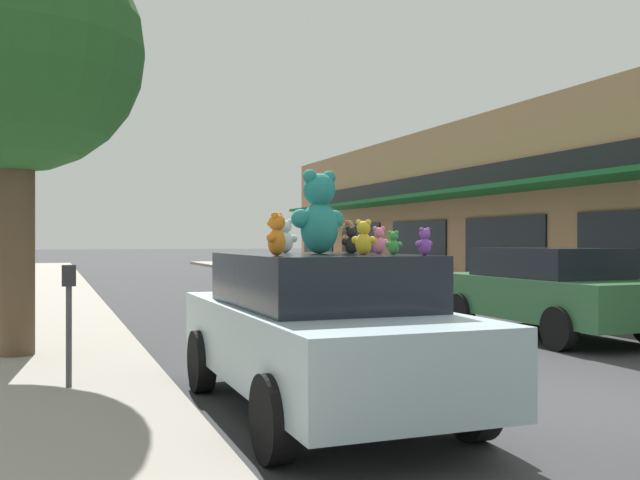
# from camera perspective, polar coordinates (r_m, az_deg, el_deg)

# --- Properties ---
(ground_plane) EXTENTS (260.00, 260.00, 0.00)m
(ground_plane) POSITION_cam_1_polar(r_m,az_deg,el_deg) (7.97, 21.77, -12.27)
(ground_plane) COLOR #333335
(plush_art_car) EXTENTS (1.96, 4.41, 1.56)m
(plush_art_car) POSITION_cam_1_polar(r_m,az_deg,el_deg) (7.02, -0.15, -7.08)
(plush_art_car) COLOR #ADC6D1
(plush_art_car) RESTS_ON ground_plane
(teddy_bear_giant) EXTENTS (0.64, 0.43, 0.84)m
(teddy_bear_giant) POSITION_cam_1_polar(r_m,az_deg,el_deg) (7.15, -0.07, 2.13)
(teddy_bear_giant) COLOR teal
(teddy_bear_giant) RESTS_ON plush_art_car
(teddy_bear_pink) EXTENTS (0.21, 0.15, 0.27)m
(teddy_bear_pink) POSITION_cam_1_polar(r_m,az_deg,el_deg) (7.12, 4.74, -0.04)
(teddy_bear_pink) COLOR pink
(teddy_bear_pink) RESTS_ON plush_art_car
(teddy_bear_green) EXTENTS (0.16, 0.15, 0.23)m
(teddy_bear_green) POSITION_cam_1_polar(r_m,az_deg,el_deg) (6.84, 5.90, -0.23)
(teddy_bear_green) COLOR green
(teddy_bear_green) RESTS_ON plush_art_car
(teddy_bear_orange) EXTENTS (0.25, 0.27, 0.38)m
(teddy_bear_orange) POSITION_cam_1_polar(r_m,az_deg,el_deg) (6.23, -3.50, 0.42)
(teddy_bear_orange) COLOR orange
(teddy_bear_orange) RESTS_ON plush_art_car
(teddy_bear_black) EXTENTS (0.21, 0.14, 0.28)m
(teddy_bear_black) POSITION_cam_1_polar(r_m,az_deg,el_deg) (7.13, 2.55, -0.02)
(teddy_bear_black) COLOR black
(teddy_bear_black) RESTS_ON plush_art_car
(teddy_bear_brown) EXTENTS (0.23, 0.25, 0.35)m
(teddy_bear_brown) POSITION_cam_1_polar(r_m,az_deg,el_deg) (7.65, 2.30, 0.23)
(teddy_bear_brown) COLOR olive
(teddy_bear_brown) RESTS_ON plush_art_car
(teddy_bear_yellow) EXTENTS (0.23, 0.21, 0.33)m
(teddy_bear_yellow) POSITION_cam_1_polar(r_m,az_deg,el_deg) (6.62, 3.51, 0.18)
(teddy_bear_yellow) COLOR yellow
(teddy_bear_yellow) RESTS_ON plush_art_car
(teddy_bear_purple) EXTENTS (0.19, 0.12, 0.25)m
(teddy_bear_purple) POSITION_cam_1_polar(r_m,az_deg,el_deg) (6.41, 8.36, -0.15)
(teddy_bear_purple) COLOR purple
(teddy_bear_purple) RESTS_ON plush_art_car
(teddy_bear_white) EXTENTS (0.28, 0.21, 0.37)m
(teddy_bear_white) POSITION_cam_1_polar(r_m,az_deg,el_deg) (7.81, -2.80, 0.29)
(teddy_bear_white) COLOR white
(teddy_bear_white) RESTS_ON plush_art_car
(teddy_bear_red) EXTENTS (0.17, 0.10, 0.23)m
(teddy_bear_red) POSITION_cam_1_polar(r_m,az_deg,el_deg) (7.46, 3.57, -0.21)
(teddy_bear_red) COLOR red
(teddy_bear_red) RESTS_ON plush_art_car
(parked_car_far_center) EXTENTS (2.02, 4.48, 1.55)m
(parked_car_far_center) POSITION_cam_1_polar(r_m,az_deg,el_deg) (13.12, 17.81, -3.78)
(parked_car_far_center) COLOR #336B3D
(parked_car_far_center) RESTS_ON ground_plane
(street_tree) EXTENTS (3.35, 3.35, 5.79)m
(street_tree) POSITION_cam_1_polar(r_m,az_deg,el_deg) (10.62, -23.11, 13.84)
(street_tree) COLOR brown
(street_tree) RESTS_ON sidewalk_near
(parking_meter) EXTENTS (0.14, 0.10, 1.27)m
(parking_meter) POSITION_cam_1_polar(r_m,az_deg,el_deg) (7.88, -19.45, -5.25)
(parking_meter) COLOR #4C4C51
(parking_meter) RESTS_ON sidewalk_near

